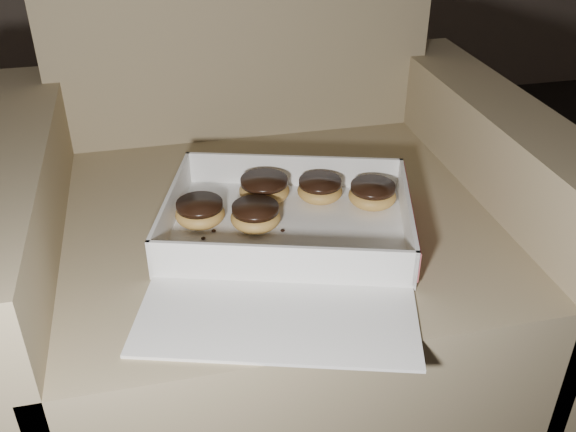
% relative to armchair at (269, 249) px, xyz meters
% --- Properties ---
extents(armchair, '(0.95, 0.80, 0.99)m').
position_rel_armchair_xyz_m(armchair, '(0.00, 0.00, 0.00)').
color(armchair, '#9A8462').
rests_on(armchair, floor).
extents(bakery_box, '(0.49, 0.53, 0.07)m').
position_rel_armchair_xyz_m(bakery_box, '(-0.00, -0.18, 0.14)').
color(bakery_box, white).
rests_on(bakery_box, armchair).
extents(donut_a, '(0.08, 0.08, 0.04)m').
position_rel_armchair_xyz_m(donut_a, '(0.16, -0.11, 0.16)').
color(donut_a, '#DFA24E').
rests_on(donut_a, bakery_box).
extents(donut_b, '(0.09, 0.09, 0.04)m').
position_rel_armchair_xyz_m(donut_b, '(-0.02, -0.05, 0.16)').
color(donut_b, '#DFA24E').
rests_on(donut_b, bakery_box).
extents(donut_c, '(0.08, 0.08, 0.04)m').
position_rel_armchair_xyz_m(donut_c, '(0.08, -0.07, 0.16)').
color(donut_c, '#DFA24E').
rests_on(donut_c, bakery_box).
extents(donut_d, '(0.08, 0.08, 0.04)m').
position_rel_armchair_xyz_m(donut_d, '(-0.05, -0.13, 0.16)').
color(donut_d, '#DFA24E').
rests_on(donut_d, bakery_box).
extents(donut_e, '(0.08, 0.08, 0.04)m').
position_rel_armchair_xyz_m(donut_e, '(-0.13, -0.10, 0.16)').
color(donut_e, '#DFA24E').
rests_on(donut_e, bakery_box).
extents(crumb_a, '(0.01, 0.01, 0.00)m').
position_rel_armchair_xyz_m(crumb_a, '(-0.11, -0.13, 0.14)').
color(crumb_a, black).
rests_on(crumb_a, bakery_box).
extents(crumb_b, '(0.01, 0.01, 0.00)m').
position_rel_armchair_xyz_m(crumb_b, '(-0.01, -0.16, 0.14)').
color(crumb_b, black).
rests_on(crumb_b, bakery_box).
extents(crumb_c, '(0.01, 0.01, 0.00)m').
position_rel_armchair_xyz_m(crumb_c, '(-0.13, -0.15, 0.14)').
color(crumb_c, black).
rests_on(crumb_c, bakery_box).
extents(crumb_d, '(0.01, 0.01, 0.00)m').
position_rel_armchair_xyz_m(crumb_d, '(0.06, -0.28, 0.14)').
color(crumb_d, black).
rests_on(crumb_d, bakery_box).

